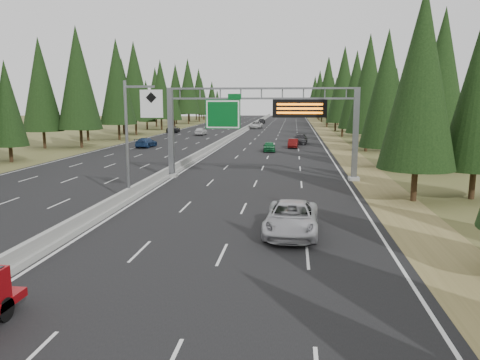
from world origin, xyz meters
name	(u,v)px	position (x,y,z in m)	size (l,w,h in m)	color
road	(233,138)	(0.00, 80.00, 0.04)	(32.00, 260.00, 0.08)	black
shoulder_right	(332,139)	(17.80, 80.00, 0.03)	(3.60, 260.00, 0.06)	olive
shoulder_left	(139,137)	(-17.80, 80.00, 0.03)	(3.60, 260.00, 0.06)	brown
median_barrier	(233,136)	(0.00, 80.00, 0.41)	(0.70, 260.00, 0.85)	gray
sign_gantry	(269,119)	(8.92, 34.88, 5.27)	(16.75, 0.98, 7.80)	slate
hov_sign_pole	(135,132)	(0.58, 24.97, 4.72)	(2.80, 0.50, 8.00)	slate
tree_row_right	(360,87)	(21.82, 75.68, 8.93)	(11.80, 241.91, 18.94)	black
tree_row_left	(93,86)	(-21.88, 69.81, 9.10)	(11.78, 240.00, 18.77)	black
silver_minivan	(292,218)	(11.02, 18.20, 0.87)	(2.64, 5.72, 1.59)	#BBBBC0
car_ahead_green	(269,146)	(7.83, 57.13, 0.75)	(1.58, 3.92, 1.34)	#155E30
car_ahead_dkred	(293,143)	(10.99, 62.51, 0.72)	(1.36, 3.91, 1.29)	#4E0B0B
car_ahead_dkgrey	(300,139)	(12.07, 68.59, 0.82)	(2.07, 5.10, 1.48)	black
car_ahead_white	(256,125)	(1.91, 109.17, 0.90)	(2.73, 5.92, 1.64)	#B6B6B6
car_ahead_far	(262,121)	(1.50, 133.93, 0.84)	(1.81, 4.49, 1.53)	black
car_onc_blue	(146,142)	(-10.29, 60.83, 0.77)	(1.95, 4.79, 1.39)	navy
car_onc_white	(201,131)	(-7.12, 85.51, 0.86)	(1.84, 4.56, 1.56)	silver
car_onc_far	(173,129)	(-14.44, 92.35, 0.79)	(2.34, 5.08, 1.41)	black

